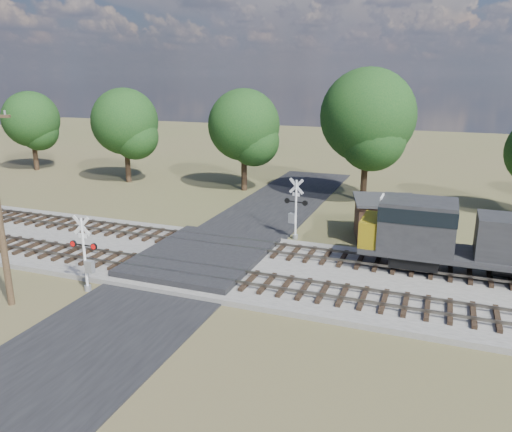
% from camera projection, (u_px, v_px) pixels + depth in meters
% --- Properties ---
extents(ground, '(160.00, 160.00, 0.00)m').
position_uv_depth(ground, '(199.00, 265.00, 29.75)').
color(ground, '#50552D').
rests_on(ground, ground).
extents(ballast_bed, '(140.00, 10.00, 0.30)m').
position_uv_depth(ballast_bed, '(370.00, 283.00, 26.76)').
color(ballast_bed, gray).
rests_on(ballast_bed, ground).
extents(road, '(7.00, 60.00, 0.08)m').
position_uv_depth(road, '(199.00, 264.00, 29.74)').
color(road, black).
rests_on(road, ground).
extents(crossing_panel, '(7.00, 9.00, 0.62)m').
position_uv_depth(crossing_panel, '(203.00, 257.00, 30.11)').
color(crossing_panel, '#262628').
rests_on(crossing_panel, ground).
extents(track_near, '(140.00, 2.60, 0.33)m').
position_uv_depth(track_near, '(234.00, 278.00, 26.77)').
color(track_near, black).
rests_on(track_near, ballast_bed).
extents(track_far, '(140.00, 2.60, 0.33)m').
position_uv_depth(track_far, '(265.00, 248.00, 31.27)').
color(track_far, black).
rests_on(track_far, ballast_bed).
extents(crossing_signal_near, '(1.65, 0.36, 4.10)m').
position_uv_depth(crossing_signal_near, '(86.00, 260.00, 25.69)').
color(crossing_signal_near, silver).
rests_on(crossing_signal_near, ground).
extents(crossing_signal_far, '(1.71, 0.44, 4.26)m').
position_uv_depth(crossing_signal_far, '(295.00, 214.00, 33.92)').
color(crossing_signal_far, silver).
rests_on(crossing_signal_far, ground).
extents(equipment_shed, '(5.01, 5.01, 2.83)m').
position_uv_depth(equipment_shed, '(384.00, 219.00, 34.03)').
color(equipment_shed, '#412B1C').
rests_on(equipment_shed, ground).
extents(treeline, '(85.30, 9.93, 11.55)m').
position_uv_depth(treeline, '(397.00, 128.00, 42.28)').
color(treeline, black).
rests_on(treeline, ground).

